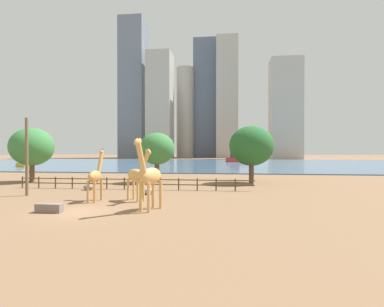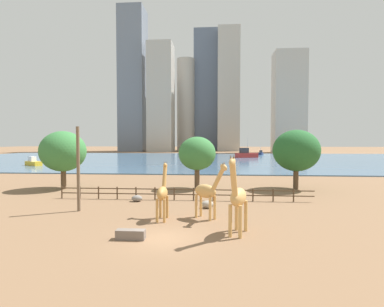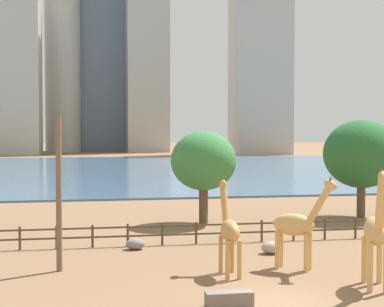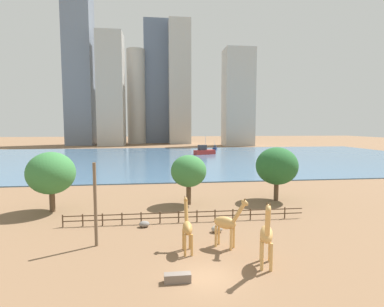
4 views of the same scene
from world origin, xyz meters
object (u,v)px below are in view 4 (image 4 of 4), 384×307
Objects in this scene: giraffe_companion at (267,235)px; giraffe_tall at (227,223)px; giraffe_young at (187,227)px; boulder_near_fence at (144,224)px; tree_center_broad at (189,171)px; boulder_by_pole at (217,229)px; tree_right_tall at (51,173)px; tree_left_large at (277,166)px; utility_pole at (95,205)px; boat_ferry at (215,148)px; feeding_trough at (178,278)px; boat_sailboat at (204,151)px.

giraffe_tall is at bearing -133.07° from giraffe_companion.
giraffe_young reaches higher than boulder_near_fence.
boulder_by_pole is at bearing -81.48° from tree_center_broad.
tree_right_tall is (-18.48, 9.40, 4.40)m from boulder_by_pole.
tree_center_broad is 0.90× the size of tree_right_tall.
tree_center_broad is 16.92m from tree_right_tall.
tree_left_large is (10.75, 15.27, 2.68)m from giraffe_tall.
boulder_near_fence is at bearing -118.75° from giraffe_companion.
giraffe_young is at bearing -41.94° from tree_right_tall.
utility_pole is at bearing -57.15° from tree_right_tall.
tree_left_large is (17.98, 9.11, 4.53)m from boulder_near_fence.
giraffe_young is 15.27m from tree_center_broad.
giraffe_tall is 4.17m from boulder_by_pole.
tree_left_large is 1.13× the size of tree_center_broad.
utility_pole is 6.84× the size of boulder_near_fence.
utility_pole is at bearing 2.27° from boat_ferry.
boulder_by_pole is 10.03m from feeding_trough.
utility_pole is 11.78m from boulder_by_pole.
boulder_near_fence is 101.25m from boat_ferry.
giraffe_tall is at bearing -119.54° from boat_sailboat.
giraffe_companion is at bearing 12.07° from feeding_trough.
utility_pole is 13.62m from tree_right_tall.
boat_sailboat is at bearing 66.53° from tree_right_tall.
giraffe_tall is 0.62× the size of utility_pole.
giraffe_companion is 21.06m from tree_left_large.
utility_pole is 4.07× the size of feeding_trough.
tree_left_large is 1.02× the size of tree_right_tall.
giraffe_companion reaches higher than giraffe_young.
tree_center_broad is at bearing 81.61° from feeding_trough.
boat_sailboat reaches higher than boulder_by_pole.
boulder_near_fence reaches higher than feeding_trough.
tree_center_broad is at bearing 134.92° from giraffe_tall.
tree_center_broad reaches higher than giraffe_tall.
boulder_by_pole is 0.62× the size of feeding_trough.
tree_right_tall is (-15.11, 13.58, 2.65)m from giraffe_young.
giraffe_companion is at bearing -117.83° from boat_sailboat.
tree_left_large is at bearing 31.65° from utility_pole.
giraffe_tall reaches higher than giraffe_young.
boat_ferry reaches higher than feeding_trough.
feeding_trough is 23.48m from tree_right_tall.
giraffe_companion is 4.72× the size of boulder_by_pole.
boat_sailboat is at bearing -168.02° from giraffe_companion.
utility_pole is at bearing -127.36° from boat_sailboat.
boat_sailboat reaches higher than boat_ferry.
tree_right_tall is (-18.55, 13.15, 2.57)m from giraffe_tall.
tree_right_tall is at bearing 148.29° from boulder_near_fence.
feeding_trough is 25.99m from tree_left_large.
tree_left_large is 29.38m from tree_right_tall.
feeding_trough is (-4.60, -5.20, -1.87)m from giraffe_tall.
giraffe_tall is at bearing -40.43° from boulder_near_fence.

